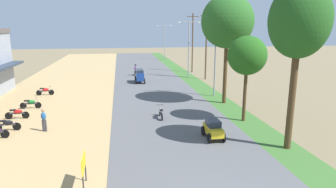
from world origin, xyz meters
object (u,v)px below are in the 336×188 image
(utility_pole_far, at_px, (206,45))
(motorbike_ahead_third, at_px, (136,70))
(median_tree_third, at_px, (227,22))
(car_van_blue, at_px, (140,75))
(pedestrian_on_shoulder, at_px, (44,119))
(parked_motorbike_fifth, at_px, (31,103))
(car_hatchback_yellow, at_px, (213,128))
(streetlamp_near, at_px, (216,51))
(parked_motorbike_fourth, at_px, (17,113))
(motorbike_ahead_second, at_px, (161,112))
(parked_motorbike_sixth, at_px, (45,91))
(parked_motorbike_third, at_px, (7,124))
(streetlamp_far, at_px, (164,40))
(utility_pole_near, at_px, (193,42))
(streetlamp_mid, at_px, (189,45))
(median_tree_second, at_px, (247,56))
(median_tree_nearest, at_px, (299,22))
(street_signboard, at_px, (84,165))

(utility_pole_far, bearing_deg, motorbike_ahead_third, 155.40)
(median_tree_third, relative_size, car_van_blue, 4.10)
(pedestrian_on_shoulder, distance_m, motorbike_ahead_third, 23.67)
(parked_motorbike_fifth, height_order, car_hatchback_yellow, car_hatchback_yellow)
(pedestrian_on_shoulder, relative_size, streetlamp_near, 0.20)
(parked_motorbike_fourth, xyz_separation_m, motorbike_ahead_second, (11.10, -1.59, 0.02))
(parked_motorbike_sixth, distance_m, motorbike_ahead_second, 14.60)
(parked_motorbike_third, xyz_separation_m, motorbike_ahead_second, (10.88, 1.16, 0.02))
(median_tree_third, height_order, motorbike_ahead_third, median_tree_third)
(car_van_blue, xyz_separation_m, motorbike_ahead_second, (0.61, -15.11, -0.45))
(pedestrian_on_shoulder, height_order, streetlamp_far, streetlamp_far)
(utility_pole_near, distance_m, car_hatchback_yellow, 28.56)
(parked_motorbike_third, xyz_separation_m, streetlamp_mid, (17.36, 19.36, 3.98))
(pedestrian_on_shoulder, relative_size, motorbike_ahead_third, 0.90)
(parked_motorbike_fifth, xyz_separation_m, median_tree_second, (17.08, -6.21, 4.47))
(parked_motorbike_fourth, xyz_separation_m, utility_pole_far, (19.57, 14.91, 4.10))
(median_tree_nearest, relative_size, median_tree_second, 1.47)
(parked_motorbike_third, xyz_separation_m, parked_motorbike_fifth, (-0.02, 5.71, 0.00))
(median_tree_second, height_order, car_hatchback_yellow, median_tree_second)
(parked_motorbike_fifth, bearing_deg, pedestrian_on_shoulder, -67.57)
(parked_motorbike_third, height_order, median_tree_second, median_tree_second)
(parked_motorbike_sixth, bearing_deg, median_tree_nearest, -43.72)
(pedestrian_on_shoulder, distance_m, car_hatchback_yellow, 11.50)
(median_tree_nearest, height_order, streetlamp_mid, median_tree_nearest)
(parked_motorbike_sixth, xyz_separation_m, median_tree_third, (17.42, -6.05, 6.97))
(parked_motorbike_sixth, height_order, median_tree_second, median_tree_second)
(median_tree_nearest, relative_size, car_van_blue, 3.94)
(parked_motorbike_third, xyz_separation_m, median_tree_third, (17.42, 4.84, 6.97))
(parked_motorbike_fifth, distance_m, parked_motorbike_sixth, 5.19)
(streetlamp_mid, bearing_deg, utility_pole_far, -40.30)
(parked_motorbike_fifth, bearing_deg, median_tree_nearest, -33.40)
(parked_motorbike_fourth, distance_m, parked_motorbike_fifth, 2.96)
(utility_pole_near, bearing_deg, parked_motorbike_fourth, -132.12)
(utility_pole_far, height_order, car_van_blue, utility_pole_far)
(streetlamp_far, height_order, motorbike_ahead_third, streetlamp_far)
(median_tree_nearest, bearing_deg, parked_motorbike_fourth, 154.09)
(median_tree_nearest, height_order, streetlamp_far, median_tree_nearest)
(streetlamp_far, height_order, utility_pole_far, utility_pole_far)
(utility_pole_far, relative_size, car_van_blue, 3.71)
(street_signboard, height_order, median_tree_second, median_tree_second)
(parked_motorbike_fifth, height_order, utility_pole_far, utility_pole_far)
(parked_motorbike_fourth, distance_m, motorbike_ahead_third, 21.75)
(street_signboard, relative_size, streetlamp_near, 0.19)
(parked_motorbike_third, height_order, car_hatchback_yellow, car_hatchback_yellow)
(parked_motorbike_sixth, bearing_deg, pedestrian_on_shoulder, -77.40)
(streetlamp_far, bearing_deg, median_tree_nearest, -89.82)
(parked_motorbike_third, relative_size, motorbike_ahead_second, 1.00)
(streetlamp_near, distance_m, motorbike_ahead_second, 10.06)
(parked_motorbike_third, height_order, streetlamp_mid, streetlamp_mid)
(median_tree_nearest, xyz_separation_m, utility_pole_far, (1.84, 23.52, -2.73))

